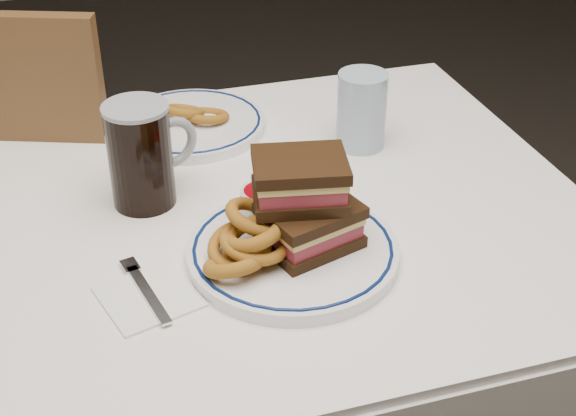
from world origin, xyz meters
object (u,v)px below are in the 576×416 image
object	(u,v)px
main_plate	(293,251)
reuben_sandwich	(305,203)
far_plate	(190,124)
beer_mug	(142,154)
chair_far	(29,202)

from	to	relation	value
main_plate	reuben_sandwich	xyz separation A→B (m)	(0.02, 0.01, 0.07)
reuben_sandwich	far_plate	bearing A→B (deg)	100.80
main_plate	far_plate	size ratio (longest dim) A/B	1.10
main_plate	reuben_sandwich	distance (m)	0.08
far_plate	beer_mug	bearing A→B (deg)	-116.83
reuben_sandwich	beer_mug	world-z (taller)	beer_mug
reuben_sandwich	far_plate	size ratio (longest dim) A/B	0.58
reuben_sandwich	beer_mug	distance (m)	0.28
main_plate	far_plate	world-z (taller)	main_plate
reuben_sandwich	far_plate	xyz separation A→B (m)	(-0.08, 0.42, -0.07)
chair_far	main_plate	bearing A→B (deg)	-58.92
far_plate	chair_far	bearing A→B (deg)	148.00
reuben_sandwich	beer_mug	xyz separation A→B (m)	(-0.19, 0.20, -0.00)
chair_far	reuben_sandwich	distance (m)	0.79
beer_mug	far_plate	size ratio (longest dim) A/B	0.61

